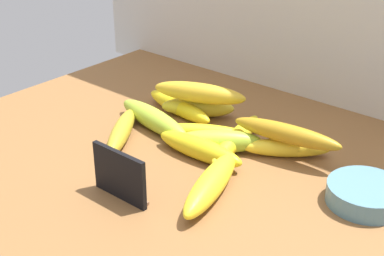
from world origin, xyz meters
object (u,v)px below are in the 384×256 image
Objects in this scene: banana_0 at (236,139)px; banana_11 at (199,93)px; banana_9 at (121,131)px; banana_3 at (218,141)px; banana_2 at (153,119)px; banana_10 at (286,133)px; banana_6 at (198,107)px; banana_7 at (211,184)px; banana_1 at (179,106)px; fruit_bowl at (366,194)px; banana_4 at (202,132)px; banana_5 at (200,149)px; banana_8 at (286,148)px; chalkboard_sign at (120,177)px.

banana_11 is at bearing 161.23° from banana_0.
banana_3 is at bearing 24.95° from banana_9.
banana_10 reaches higher than banana_2.
banana_6 is at bearing 171.40° from banana_10.
banana_10 reaches higher than banana_7.
banana_1 is at bearing 94.12° from banana_2.
banana_11 is at bearing 5.78° from banana_1.
banana_6 is (-40.51, 7.42, 0.43)cm from fruit_bowl.
banana_2 is 1.16× the size of banana_4.
fruit_bowl is 0.60× the size of banana_2.
banana_7 is at bearing -39.02° from banana_1.
banana_4 is (10.36, 2.60, -0.53)cm from banana_2.
banana_2 is 1.26× the size of banana_3.
banana_3 is 0.81× the size of banana_10.
banana_4 is 7.31cm from banana_5.
banana_2 is at bearing -85.88° from banana_1.
banana_0 is 8.24cm from banana_5.
banana_11 is (-21.80, 2.28, 1.03)cm from banana_10.
banana_2 is at bearing 78.58° from banana_9.
banana_2 is at bearing -177.63° from banana_3.
banana_9 is at bearing 170.74° from banana_7.
banana_8 and banana_9 have the same top height.
banana_1 reaches higher than banana_8.
banana_0 is 1.00× the size of banana_2.
banana_0 is 10.07cm from banana_10.
banana_7 is at bearing -96.91° from banana_8.
banana_4 is 0.90× the size of banana_7.
banana_10 reaches higher than banana_4.
banana_3 is at bearing 76.23° from banana_5.
banana_7 reaches higher than fruit_bowl.
banana_2 is 27.00cm from banana_8.
banana_9 is 0.94× the size of banana_10.
banana_10 is at bearing -8.60° from banana_6.
banana_0 is 17.63cm from banana_2.
chalkboard_sign is at bearing -94.88° from banana_5.
banana_2 reaches higher than banana_6.
banana_6 is (-12.52, 9.39, -0.14)cm from banana_3.
banana_3 is 0.91× the size of banana_4.
banana_2 reaches higher than banana_8.
banana_11 reaches higher than banana_8.
banana_3 is 1.03× the size of banana_8.
banana_3 reaches higher than banana_4.
chalkboard_sign reaches higher than banana_2.
banana_4 is 1.00× the size of banana_5.
banana_1 is 1.07× the size of banana_5.
banana_10 is at bearing 64.46° from chalkboard_sign.
banana_4 is (-2.72, 23.78, -2.26)cm from chalkboard_sign.
banana_10 is 1.05× the size of banana_11.
banana_5 is (1.52, 17.84, -1.86)cm from chalkboard_sign.
banana_0 is 1.26× the size of banana_3.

